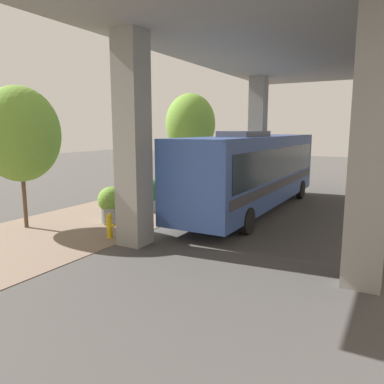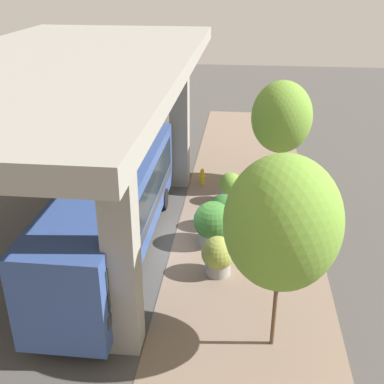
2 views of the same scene
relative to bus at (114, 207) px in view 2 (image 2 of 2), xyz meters
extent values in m
plane|color=#474442|center=(-2.13, -0.95, -2.03)|extent=(80.00, 80.00, 0.00)
cube|color=#7A6656|center=(-5.13, -0.95, -2.02)|extent=(6.00, 40.00, 0.02)
cube|color=gray|center=(-1.63, -6.93, 1.39)|extent=(0.90, 0.90, 6.84)
cube|color=gray|center=(-1.63, 5.02, 1.39)|extent=(0.90, 0.90, 6.84)
cube|color=gray|center=(5.37, -6.93, 1.39)|extent=(0.90, 0.90, 6.84)
cube|color=gray|center=(1.87, -0.95, 5.11)|extent=(9.40, 19.96, 0.60)
cube|color=#334C8C|center=(0.00, 0.01, -0.05)|extent=(2.65, 12.30, 3.05)
cube|color=#19232D|center=(0.00, 0.01, 0.32)|extent=(2.69, 11.32, 1.34)
cube|color=#333338|center=(0.00, 0.01, -0.66)|extent=(2.69, 11.69, 0.37)
cube|color=slate|center=(0.00, -1.22, 1.60)|extent=(1.33, 3.08, 0.24)
cylinder|color=black|center=(-1.25, 4.31, -1.53)|extent=(0.28, 1.00, 1.00)
cylinder|color=black|center=(1.25, 4.31, -1.53)|extent=(0.28, 1.00, 1.00)
cylinder|color=black|center=(-1.25, -3.99, -1.53)|extent=(0.28, 1.00, 1.00)
cylinder|color=black|center=(1.25, -3.99, -1.53)|extent=(0.28, 1.00, 1.00)
cylinder|color=gold|center=(-2.79, -6.88, -1.65)|extent=(0.20, 0.20, 0.76)
sphere|color=gold|center=(-2.79, -6.88, -1.21)|extent=(0.19, 0.19, 0.19)
cylinder|color=gold|center=(-2.94, -6.88, -1.54)|extent=(0.12, 0.09, 0.09)
cylinder|color=gold|center=(-2.64, -6.88, -1.54)|extent=(0.12, 0.09, 0.09)
cylinder|color=gray|center=(-4.29, -5.06, -1.70)|extent=(0.93, 0.93, 0.65)
sphere|color=olive|center=(-4.29, -5.06, -1.08)|extent=(1.09, 1.09, 1.09)
sphere|color=#993F8C|center=(-4.18, -5.16, -1.25)|extent=(0.33, 0.33, 0.33)
cylinder|color=gray|center=(-4.08, -2.54, -1.72)|extent=(0.96, 0.96, 0.61)
sphere|color=#2D6028|center=(-4.08, -2.54, -1.09)|extent=(1.19, 1.19, 1.19)
sphere|color=orange|center=(-3.96, -2.63, -1.28)|extent=(0.34, 0.34, 0.34)
cylinder|color=gray|center=(-4.09, 1.02, -1.75)|extent=(0.94, 0.94, 0.55)
sphere|color=olive|center=(-4.09, 1.02, -1.14)|extent=(1.24, 1.24, 1.24)
sphere|color=orange|center=(-3.97, 0.93, -1.34)|extent=(0.33, 0.33, 0.33)
cylinder|color=gray|center=(-3.75, -1.12, -1.72)|extent=(1.21, 1.21, 0.62)
sphere|color=#38722D|center=(-3.75, -1.12, -0.98)|extent=(1.58, 1.58, 1.58)
sphere|color=#993F8C|center=(-3.59, -1.24, -1.24)|extent=(0.42, 0.42, 0.42)
cylinder|color=brown|center=(-5.94, 4.52, -0.43)|extent=(0.13, 0.13, 3.20)
ellipsoid|color=olive|center=(-5.94, 4.52, 2.13)|extent=(3.18, 3.18, 3.82)
cylinder|color=brown|center=(-6.64, -7.36, -0.66)|extent=(0.15, 0.15, 2.74)
ellipsoid|color=olive|center=(-6.64, -7.36, 1.61)|extent=(2.99, 2.99, 3.59)
camera|label=1|loc=(5.99, -16.63, 1.79)|focal=35.00mm
camera|label=2|loc=(-4.79, 15.93, 8.31)|focal=45.00mm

